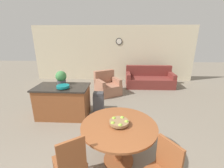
% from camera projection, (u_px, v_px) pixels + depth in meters
% --- Properties ---
extents(wall_back, '(8.00, 0.09, 2.70)m').
position_uv_depth(wall_back, '(113.00, 54.00, 7.51)').
color(wall_back, beige).
rests_on(wall_back, ground_plane).
extents(dining_table, '(1.31, 1.31, 0.77)m').
position_uv_depth(dining_table, '(119.00, 133.00, 2.62)').
color(dining_table, brown).
rests_on(dining_table, ground_plane).
extents(dining_chair_near_left, '(0.58, 0.58, 0.95)m').
position_uv_depth(dining_chair_near_left, '(70.00, 161.00, 2.13)').
color(dining_chair_near_left, brown).
rests_on(dining_chair_near_left, ground_plane).
extents(fruit_bowl, '(0.33, 0.33, 0.10)m').
position_uv_depth(fruit_bowl, '(119.00, 122.00, 2.54)').
color(fruit_bowl, olive).
rests_on(fruit_bowl, dining_table).
extents(kitchen_island, '(1.45, 0.81, 0.90)m').
position_uv_depth(kitchen_island, '(63.00, 101.00, 4.22)').
color(kitchen_island, brown).
rests_on(kitchen_island, ground_plane).
extents(teal_bowl, '(0.33, 0.33, 0.09)m').
position_uv_depth(teal_bowl, '(63.00, 86.00, 3.92)').
color(teal_bowl, '#147A7F').
rests_on(teal_bowl, kitchen_island).
extents(potted_plant, '(0.30, 0.30, 0.38)m').
position_uv_depth(potted_plant, '(61.00, 77.00, 4.22)').
color(potted_plant, '#4C4C51').
rests_on(potted_plant, kitchen_island).
extents(trash_bin, '(0.30, 0.26, 0.66)m').
position_uv_depth(trash_bin, '(99.00, 103.00, 4.41)').
color(trash_bin, '#47474C').
rests_on(trash_bin, ground_plane).
extents(couch, '(2.10, 0.99, 0.90)m').
position_uv_depth(couch, '(149.00, 80.00, 6.82)').
color(couch, maroon).
rests_on(couch, ground_plane).
extents(armchair, '(1.15, 1.16, 0.90)m').
position_uv_depth(armchair, '(107.00, 86.00, 5.93)').
color(armchair, '#A87056').
rests_on(armchair, ground_plane).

